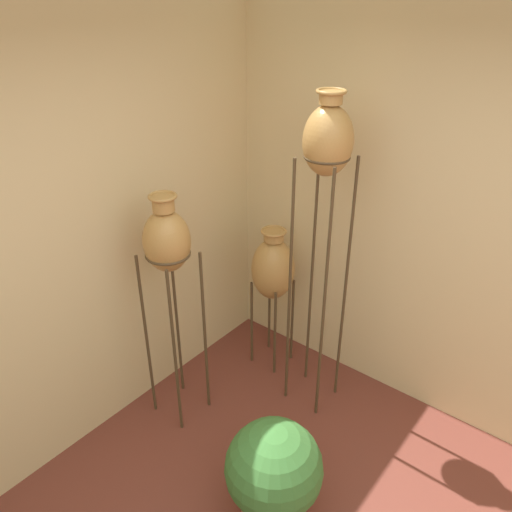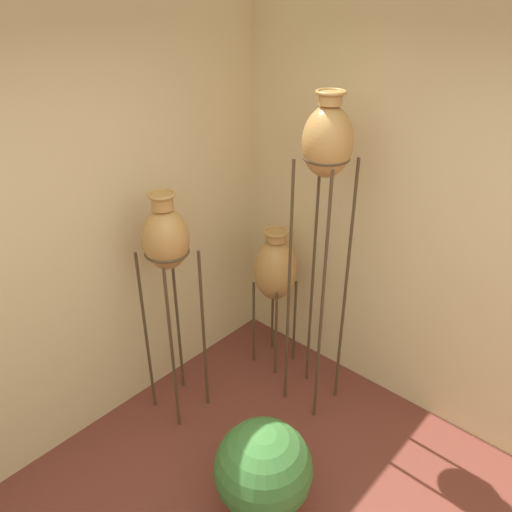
# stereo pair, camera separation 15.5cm
# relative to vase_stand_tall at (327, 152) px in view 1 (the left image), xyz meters

# --- Properties ---
(wall_back) EXTENTS (7.90, 0.06, 2.70)m
(wall_back) POSITION_rel_vase_stand_tall_xyz_m (-1.51, 0.99, -0.48)
(wall_back) COLOR beige
(wall_back) RESTS_ON ground_plane
(vase_stand_tall) EXTENTS (0.29, 0.29, 2.17)m
(vase_stand_tall) POSITION_rel_vase_stand_tall_xyz_m (0.00, 0.00, 0.00)
(vase_stand_tall) COLOR #473823
(vase_stand_tall) RESTS_ON ground_plane
(vase_stand_medium) EXTENTS (0.29, 0.29, 1.62)m
(vase_stand_medium) POSITION_rel_vase_stand_tall_xyz_m (-0.68, 0.64, -0.53)
(vase_stand_medium) COLOR #473823
(vase_stand_medium) RESTS_ON ground_plane
(vase_stand_short) EXTENTS (0.32, 0.32, 1.16)m
(vase_stand_short) POSITION_rel_vase_stand_tall_xyz_m (0.13, 0.46, -0.99)
(vase_stand_short) COLOR #473823
(vase_stand_short) RESTS_ON ground_plane
(potted_plant) EXTENTS (0.53, 0.53, 0.65)m
(potted_plant) POSITION_rel_vase_stand_tall_xyz_m (-0.94, -0.36, -1.49)
(potted_plant) COLOR olive
(potted_plant) RESTS_ON ground_plane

